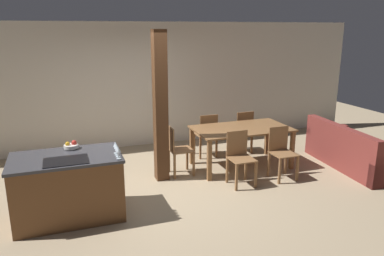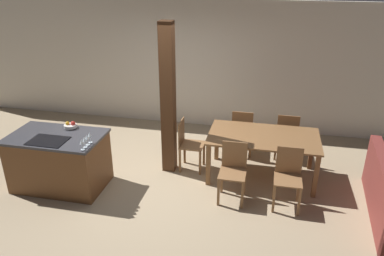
{
  "view_description": "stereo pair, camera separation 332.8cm",
  "coord_description": "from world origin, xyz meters",
  "px_view_note": "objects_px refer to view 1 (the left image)",
  "views": [
    {
      "loc": [
        -1.45,
        -5.47,
        2.56
      ],
      "look_at": [
        0.6,
        0.2,
        0.95
      ],
      "focal_mm": 35.0,
      "sensor_mm": 36.0,
      "label": 1
    },
    {
      "loc": [
        1.76,
        -5.09,
        3.35
      ],
      "look_at": [
        0.6,
        0.2,
        0.95
      ],
      "focal_mm": 35.0,
      "sensor_mm": 36.0,
      "label": 2
    }
  ],
  "objects_px": {
    "dining_chair_near_left": "(240,157)",
    "timber_post": "(160,108)",
    "kitchen_island": "(68,187)",
    "dining_chair_far_right": "(242,130)",
    "dining_table": "(241,133)",
    "couch": "(354,153)",
    "wine_glass_far": "(116,146)",
    "dining_chair_near_right": "(281,151)",
    "dining_chair_head_end": "(177,149)",
    "wine_glass_near": "(118,150)",
    "wine_glass_middle": "(117,148)",
    "wine_glass_end": "(115,145)",
    "fruit_bowl": "(71,146)",
    "dining_chair_far_left": "(207,134)"
  },
  "relations": [
    {
      "from": "dining_chair_near_left",
      "to": "timber_post",
      "type": "height_order",
      "value": "timber_post"
    },
    {
      "from": "kitchen_island",
      "to": "dining_chair_far_right",
      "type": "distance_m",
      "value": 3.96
    },
    {
      "from": "dining_table",
      "to": "couch",
      "type": "distance_m",
      "value": 2.18
    },
    {
      "from": "wine_glass_far",
      "to": "dining_chair_near_right",
      "type": "bearing_deg",
      "value": 8.81
    },
    {
      "from": "dining_chair_head_end",
      "to": "wine_glass_near",
      "type": "bearing_deg",
      "value": 137.64
    },
    {
      "from": "kitchen_island",
      "to": "dining_chair_far_right",
      "type": "bearing_deg",
      "value": 25.8
    },
    {
      "from": "wine_glass_middle",
      "to": "wine_glass_end",
      "type": "xyz_separation_m",
      "value": [
        0.0,
        0.16,
        0.0
      ]
    },
    {
      "from": "wine_glass_middle",
      "to": "dining_table",
      "type": "xyz_separation_m",
      "value": [
        2.5,
        1.27,
        -0.36
      ]
    },
    {
      "from": "wine_glass_near",
      "to": "couch",
      "type": "bearing_deg",
      "value": 7.45
    },
    {
      "from": "fruit_bowl",
      "to": "wine_glass_near",
      "type": "relative_size",
      "value": 1.22
    },
    {
      "from": "dining_chair_head_end",
      "to": "kitchen_island",
      "type": "bearing_deg",
      "value": 117.44
    },
    {
      "from": "wine_glass_far",
      "to": "dining_table",
      "type": "xyz_separation_m",
      "value": [
        2.5,
        1.19,
        -0.36
      ]
    },
    {
      "from": "wine_glass_middle",
      "to": "dining_chair_near_right",
      "type": "xyz_separation_m",
      "value": [
        2.9,
        0.53,
        -0.55
      ]
    },
    {
      "from": "timber_post",
      "to": "dining_chair_head_end",
      "type": "bearing_deg",
      "value": 15.11
    },
    {
      "from": "dining_chair_near_right",
      "to": "dining_chair_head_end",
      "type": "bearing_deg",
      "value": 156.1
    },
    {
      "from": "kitchen_island",
      "to": "dining_chair_near_right",
      "type": "height_order",
      "value": "kitchen_island"
    },
    {
      "from": "dining_table",
      "to": "timber_post",
      "type": "distance_m",
      "value": 1.7
    },
    {
      "from": "kitchen_island",
      "to": "dining_chair_far_left",
      "type": "relative_size",
      "value": 1.62
    },
    {
      "from": "dining_table",
      "to": "dining_chair_near_left",
      "type": "height_order",
      "value": "dining_chair_near_left"
    },
    {
      "from": "wine_glass_far",
      "to": "dining_chair_near_right",
      "type": "xyz_separation_m",
      "value": [
        2.9,
        0.45,
        -0.55
      ]
    },
    {
      "from": "dining_chair_far_left",
      "to": "dining_chair_head_end",
      "type": "relative_size",
      "value": 1.0
    },
    {
      "from": "wine_glass_far",
      "to": "timber_post",
      "type": "relative_size",
      "value": 0.07
    },
    {
      "from": "dining_table",
      "to": "couch",
      "type": "height_order",
      "value": "couch"
    },
    {
      "from": "dining_chair_near_left",
      "to": "couch",
      "type": "distance_m",
      "value": 2.42
    },
    {
      "from": "wine_glass_middle",
      "to": "dining_chair_near_left",
      "type": "height_order",
      "value": "wine_glass_middle"
    },
    {
      "from": "wine_glass_near",
      "to": "dining_chair_head_end",
      "type": "distance_m",
      "value": 1.91
    },
    {
      "from": "wine_glass_far",
      "to": "couch",
      "type": "distance_m",
      "value": 4.59
    },
    {
      "from": "wine_glass_far",
      "to": "dining_chair_head_end",
      "type": "bearing_deg",
      "value": 44.05
    },
    {
      "from": "dining_chair_far_right",
      "to": "dining_chair_head_end",
      "type": "bearing_deg",
      "value": 23.9
    },
    {
      "from": "wine_glass_middle",
      "to": "timber_post",
      "type": "relative_size",
      "value": 0.07
    },
    {
      "from": "dining_chair_near_left",
      "to": "dining_chair_far_left",
      "type": "distance_m",
      "value": 1.48
    },
    {
      "from": "fruit_bowl",
      "to": "timber_post",
      "type": "relative_size",
      "value": 0.08
    },
    {
      "from": "kitchen_island",
      "to": "wine_glass_near",
      "type": "bearing_deg",
      "value": -29.44
    },
    {
      "from": "kitchen_island",
      "to": "dining_chair_far_right",
      "type": "height_order",
      "value": "kitchen_island"
    },
    {
      "from": "dining_chair_far_right",
      "to": "wine_glass_middle",
      "type": "bearing_deg",
      "value": 34.72
    },
    {
      "from": "wine_glass_middle",
      "to": "wine_glass_far",
      "type": "bearing_deg",
      "value": 90.0
    },
    {
      "from": "fruit_bowl",
      "to": "wine_glass_end",
      "type": "height_order",
      "value": "wine_glass_end"
    },
    {
      "from": "dining_chair_head_end",
      "to": "couch",
      "type": "distance_m",
      "value": 3.37
    },
    {
      "from": "kitchen_island",
      "to": "dining_chair_far_right",
      "type": "relative_size",
      "value": 1.62
    },
    {
      "from": "couch",
      "to": "wine_glass_far",
      "type": "bearing_deg",
      "value": 100.09
    },
    {
      "from": "wine_glass_near",
      "to": "dining_chair_far_right",
      "type": "xyz_separation_m",
      "value": [
        2.9,
        2.09,
        -0.55
      ]
    },
    {
      "from": "wine_glass_middle",
      "to": "couch",
      "type": "height_order",
      "value": "wine_glass_middle"
    },
    {
      "from": "fruit_bowl",
      "to": "dining_table",
      "type": "relative_size",
      "value": 0.11
    },
    {
      "from": "dining_chair_far_left",
      "to": "dining_chair_near_left",
      "type": "bearing_deg",
      "value": 90.0
    },
    {
      "from": "wine_glass_near",
      "to": "dining_chair_near_right",
      "type": "height_order",
      "value": "wine_glass_near"
    },
    {
      "from": "wine_glass_middle",
      "to": "dining_chair_far_left",
      "type": "xyz_separation_m",
      "value": [
        2.1,
        2.01,
        -0.55
      ]
    },
    {
      "from": "kitchen_island",
      "to": "dining_chair_head_end",
      "type": "relative_size",
      "value": 1.62
    },
    {
      "from": "dining_chair_near_left",
      "to": "dining_chair_far_left",
      "type": "relative_size",
      "value": 1.0
    },
    {
      "from": "dining_chair_near_right",
      "to": "dining_chair_far_left",
      "type": "distance_m",
      "value": 1.69
    },
    {
      "from": "dining_chair_near_left",
      "to": "timber_post",
      "type": "xyz_separation_m",
      "value": [
        -1.18,
        0.66,
        0.79
      ]
    }
  ]
}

